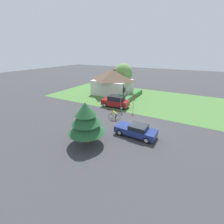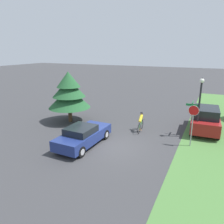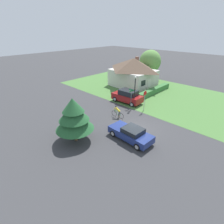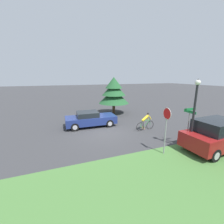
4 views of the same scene
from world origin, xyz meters
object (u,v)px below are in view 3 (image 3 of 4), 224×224
at_px(stop_sign, 145,97).
at_px(deciduous_tree_right, 150,62).
at_px(cottage_house, 133,72).
at_px(street_lamp, 135,88).
at_px(conifer_tall_near, 74,116).
at_px(street_name_sign, 131,95).
at_px(cyclist, 118,112).
at_px(parked_suv_right, 127,96).
at_px(sedan_left_lane, 131,134).

height_order(stop_sign, deciduous_tree_right, deciduous_tree_right).
distance_m(cottage_house, street_lamp, 9.63).
bearing_deg(street_lamp, deciduous_tree_right, 25.17).
relative_size(street_lamp, conifer_tall_near, 0.99).
relative_size(cottage_house, deciduous_tree_right, 1.35).
bearing_deg(deciduous_tree_right, street_name_sign, -156.31).
relative_size(cottage_house, cyclist, 4.60).
xyz_separation_m(stop_sign, street_name_sign, (-0.26, 2.00, -0.15)).
xyz_separation_m(parked_suv_right, street_name_sign, (-0.95, -1.41, 0.83)).
bearing_deg(conifer_tall_near, street_name_sign, 6.42).
height_order(cottage_house, street_name_sign, cottage_house).
bearing_deg(parked_suv_right, cyclist, 112.94).
height_order(street_name_sign, deciduous_tree_right, deciduous_tree_right).
relative_size(parked_suv_right, deciduous_tree_right, 0.75).
relative_size(cottage_house, conifer_tall_near, 1.87).
height_order(cyclist, street_lamp, street_lamp).
bearing_deg(sedan_left_lane, street_name_sign, -50.18).
bearing_deg(cottage_house, street_name_sign, -140.90).
relative_size(parked_suv_right, conifer_tall_near, 1.04).
distance_m(cottage_house, parked_suv_right, 8.46).
height_order(sedan_left_lane, cyclist, cyclist).
relative_size(cyclist, parked_suv_right, 0.39).
xyz_separation_m(sedan_left_lane, cyclist, (2.65, 4.13, 0.04)).
bearing_deg(cottage_house, conifer_tall_near, -156.02).
bearing_deg(stop_sign, street_lamp, -92.45).
xyz_separation_m(sedan_left_lane, stop_sign, (6.51, 2.92, 1.26)).
bearing_deg(street_lamp, cyclist, -171.78).
relative_size(sedan_left_lane, street_lamp, 1.05).
height_order(parked_suv_right, conifer_tall_near, conifer_tall_near).
distance_m(cyclist, conifer_tall_near, 6.70).
relative_size(parked_suv_right, stop_sign, 1.66).
bearing_deg(street_lamp, parked_suv_right, 73.11).
bearing_deg(stop_sign, conifer_tall_near, -0.89).
xyz_separation_m(sedan_left_lane, street_name_sign, (6.25, 4.92, 1.11)).
xyz_separation_m(sedan_left_lane, deciduous_tree_right, (19.75, 10.84, 3.16)).
distance_m(sedan_left_lane, street_name_sign, 8.03).
distance_m(cottage_house, deciduous_tree_right, 5.68).
relative_size(cyclist, deciduous_tree_right, 0.29).
bearing_deg(cyclist, parked_suv_right, -69.12).
bearing_deg(sedan_left_lane, conifer_tall_near, 46.49).
height_order(parked_suv_right, street_lamp, street_lamp).
distance_m(stop_sign, conifer_tall_near, 10.34).
bearing_deg(deciduous_tree_right, conifer_tall_near, -163.31).
xyz_separation_m(cottage_house, deciduous_tree_right, (5.55, 0.08, 1.18)).
bearing_deg(cyclist, deciduous_tree_right, -73.48).
bearing_deg(cottage_house, parked_suv_right, -144.87).
height_order(parked_suv_right, deciduous_tree_right, deciduous_tree_right).
distance_m(stop_sign, street_name_sign, 2.02).
bearing_deg(cottage_house, stop_sign, -131.68).
relative_size(stop_sign, street_name_sign, 1.08).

